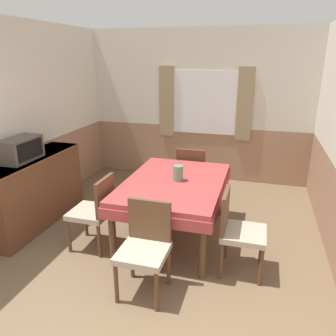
# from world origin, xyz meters

# --- Properties ---
(wall_back) EXTENTS (4.27, 0.10, 2.60)m
(wall_back) POSITION_xyz_m (0.01, 4.12, 1.30)
(wall_back) COLOR silver
(wall_back) RESTS_ON ground_plane
(wall_left) EXTENTS (0.05, 4.49, 2.60)m
(wall_left) POSITION_xyz_m (-1.96, 2.05, 1.30)
(wall_left) COLOR silver
(wall_left) RESTS_ON ground_plane
(dining_table) EXTENTS (1.17, 1.65, 0.73)m
(dining_table) POSITION_xyz_m (0.16, 1.93, 0.63)
(dining_table) COLOR #9E3838
(dining_table) RESTS_ON ground_plane
(chair_head_window) EXTENTS (0.44, 0.44, 0.87)m
(chair_head_window) POSITION_xyz_m (0.16, 2.97, 0.48)
(chair_head_window) COLOR brown
(chair_head_window) RESTS_ON ground_plane
(chair_right_near) EXTENTS (0.44, 0.44, 0.87)m
(chair_right_near) POSITION_xyz_m (0.96, 1.43, 0.48)
(chair_right_near) COLOR brown
(chair_right_near) RESTS_ON ground_plane
(chair_left_near) EXTENTS (0.44, 0.44, 0.87)m
(chair_left_near) POSITION_xyz_m (-0.64, 1.43, 0.48)
(chair_left_near) COLOR brown
(chair_left_near) RESTS_ON ground_plane
(chair_head_near) EXTENTS (0.44, 0.44, 0.87)m
(chair_head_near) POSITION_xyz_m (0.16, 0.89, 0.48)
(chair_head_near) COLOR brown
(chair_head_near) RESTS_ON ground_plane
(sideboard) EXTENTS (0.46, 1.61, 0.92)m
(sideboard) POSITION_xyz_m (-1.69, 1.74, 0.47)
(sideboard) COLOR brown
(sideboard) RESTS_ON ground_plane
(tv) EXTENTS (0.29, 0.54, 0.29)m
(tv) POSITION_xyz_m (-1.70, 1.62, 1.06)
(tv) COLOR #51473D
(tv) RESTS_ON sideboard
(vase) EXTENTS (0.12, 0.12, 0.19)m
(vase) POSITION_xyz_m (0.20, 1.94, 0.83)
(vase) COLOR slate
(vase) RESTS_ON dining_table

